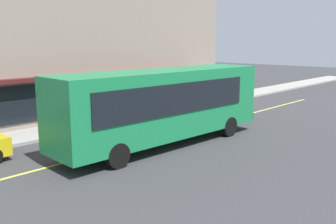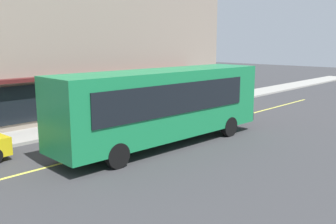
# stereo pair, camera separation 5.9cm
# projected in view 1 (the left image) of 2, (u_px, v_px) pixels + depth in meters

# --- Properties ---
(ground) EXTENTS (120.00, 120.00, 0.00)m
(ground) POSITION_uv_depth(u_px,v_px,m) (149.00, 141.00, 18.13)
(ground) COLOR #38383A
(sidewalk) EXTENTS (80.00, 2.53, 0.15)m
(sidewalk) POSITION_uv_depth(u_px,v_px,m) (90.00, 124.00, 21.40)
(sidewalk) COLOR #9E9B93
(sidewalk) RESTS_ON ground
(lane_centre_stripe) EXTENTS (36.00, 0.16, 0.01)m
(lane_centre_stripe) POSITION_uv_depth(u_px,v_px,m) (149.00, 140.00, 18.13)
(lane_centre_stripe) COLOR #D8D14C
(lane_centre_stripe) RESTS_ON ground
(storefront_building) EXTENTS (25.58, 9.87, 13.16)m
(storefront_building) POSITION_uv_depth(u_px,v_px,m) (48.00, 14.00, 24.88)
(storefront_building) COLOR gray
(storefront_building) RESTS_ON ground
(bus) EXTENTS (11.22, 2.98, 3.50)m
(bus) POSITION_uv_depth(u_px,v_px,m) (164.00, 103.00, 17.05)
(bus) COLOR #197F47
(bus) RESTS_ON ground
(pedestrian_at_corner) EXTENTS (0.34, 0.34, 1.77)m
(pedestrian_at_corner) POSITION_uv_depth(u_px,v_px,m) (162.00, 93.00, 25.82)
(pedestrian_at_corner) COLOR black
(pedestrian_at_corner) RESTS_ON sidewalk
(pedestrian_near_storefront) EXTENTS (0.34, 0.34, 1.66)m
(pedestrian_near_storefront) POSITION_uv_depth(u_px,v_px,m) (119.00, 101.00, 23.03)
(pedestrian_near_storefront) COLOR black
(pedestrian_near_storefront) RESTS_ON sidewalk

